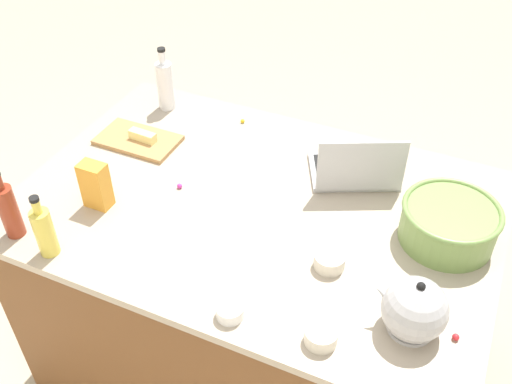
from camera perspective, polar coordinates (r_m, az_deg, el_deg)
The scene contains 18 objects.
ground_plane at distance 2.69m, azimuth 0.00°, elevation -15.63°, with size 12.00×12.00×0.00m, color #B7A88E.
island_counter at distance 2.33m, azimuth 0.00°, elevation -9.39°, with size 1.63×1.10×0.90m.
laptop at distance 2.11m, azimuth 9.67°, elevation 2.20°, with size 0.37×0.34×0.22m.
mixing_bowl_large at distance 1.93m, azimuth 18.27°, elevation -2.89°, with size 0.31×0.31×0.14m.
bottle_soy at distance 1.99m, azimuth -22.95°, elevation -1.61°, with size 0.06×0.06×0.25m.
bottle_vinegar at distance 2.48m, azimuth -8.84°, elevation 10.31°, with size 0.07×0.07×0.27m.
bottle_oil at distance 1.90m, azimuth -19.91°, elevation -3.59°, with size 0.06×0.06×0.22m.
kettle at distance 1.65m, azimuth 15.15°, elevation -11.01°, with size 0.21×0.18×0.20m.
cutting_board at distance 2.34m, azimuth -11.41°, elevation 4.98°, with size 0.31×0.18×0.02m, color #AD7F4C.
butter_stick_left at distance 2.31m, azimuth -10.99°, elevation 5.39°, with size 0.11×0.04×0.04m, color #F4E58C.
ramekin_small at distance 1.80m, azimuth 7.16°, elevation -6.66°, with size 0.10×0.10×0.05m, color beige.
ramekin_medium at distance 1.62m, azimuth 6.34°, elevation -13.74°, with size 0.09×0.09×0.05m, color beige.
ramekin_wide at distance 1.67m, azimuth -2.55°, elevation -11.53°, with size 0.08×0.08×0.04m, color white.
candy_bag at distance 2.03m, azimuth -15.35°, elevation 0.64°, with size 0.09×0.06×0.17m, color gold.
candy_0 at distance 2.12m, azimuth -23.23°, elevation -2.19°, with size 0.02×0.02×0.02m, color red.
candy_2 at distance 2.41m, azimuth -1.31°, elevation 6.91°, with size 0.02×0.02×0.02m, color yellow.
candy_3 at distance 1.71m, azimuth 18.87°, elevation -13.22°, with size 0.02×0.02×0.02m, color red.
candy_4 at distance 2.09m, azimuth -7.45°, elevation 0.58°, with size 0.02×0.02×0.02m, color #CC3399.
Camera 1 is at (-0.62, 1.38, 2.23)m, focal length 41.09 mm.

